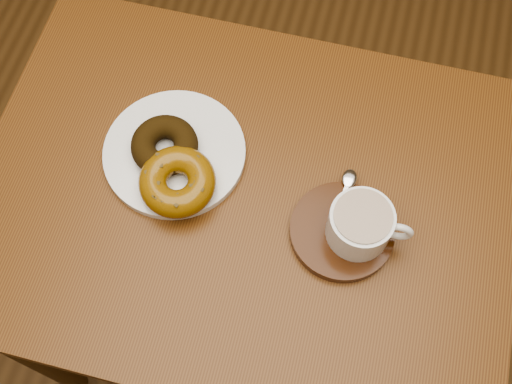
% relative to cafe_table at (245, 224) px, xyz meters
% --- Properties ---
extents(ground, '(6.00, 6.00, 0.00)m').
position_rel_cafe_table_xyz_m(ground, '(-0.24, 0.04, -0.69)').
color(ground, brown).
rests_on(ground, ground).
extents(cafe_table, '(0.88, 0.66, 0.82)m').
position_rel_cafe_table_xyz_m(cafe_table, '(0.00, 0.00, 0.00)').
color(cafe_table, brown).
rests_on(cafe_table, ground).
extents(donut_plate, '(0.27, 0.27, 0.01)m').
position_rel_cafe_table_xyz_m(donut_plate, '(-0.13, 0.04, 0.14)').
color(donut_plate, white).
rests_on(donut_plate, cafe_table).
extents(donut_cinnamon, '(0.11, 0.11, 0.04)m').
position_rel_cafe_table_xyz_m(donut_cinnamon, '(-0.14, 0.04, 0.16)').
color(donut_cinnamon, black).
rests_on(donut_cinnamon, donut_plate).
extents(donut_caramel, '(0.14, 0.14, 0.04)m').
position_rel_cafe_table_xyz_m(donut_caramel, '(-0.10, -0.02, 0.17)').
color(donut_caramel, '#82560E').
rests_on(donut_caramel, donut_plate).
extents(saucer, '(0.19, 0.19, 0.02)m').
position_rel_cafe_table_xyz_m(saucer, '(0.16, -0.03, 0.14)').
color(saucer, '#361807').
rests_on(saucer, cafe_table).
extents(coffee_cup, '(0.13, 0.10, 0.07)m').
position_rel_cafe_table_xyz_m(coffee_cup, '(0.19, -0.03, 0.18)').
color(coffee_cup, white).
rests_on(coffee_cup, saucer).
extents(teaspoon, '(0.02, 0.11, 0.01)m').
position_rel_cafe_table_xyz_m(teaspoon, '(0.16, 0.05, 0.15)').
color(teaspoon, silver).
rests_on(teaspoon, saucer).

